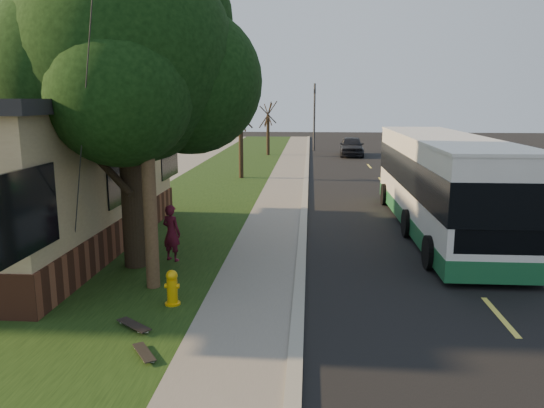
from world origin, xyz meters
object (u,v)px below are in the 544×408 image
at_px(utility_pole, 144,80).
at_px(skateboard_main, 144,353).
at_px(leafy_tree, 129,60).
at_px(transit_bus, 441,181).
at_px(distant_car, 352,146).
at_px(bare_tree_near, 241,139).
at_px(skateboard_spare, 134,325).
at_px(fire_hydrant, 172,288).
at_px(bare_tree_far, 268,129).
at_px(skateboarder, 171,233).
at_px(traffic_signal, 314,112).

bearing_deg(utility_pole, skateboard_main, -75.99).
height_order(leafy_tree, skateboard_main, leafy_tree).
xyz_separation_m(leafy_tree, transit_bus, (8.62, 4.47, -3.52)).
relative_size(transit_bus, distant_car, 2.64).
distance_m(bare_tree_near, skateboard_spare, 19.31).
height_order(fire_hydrant, distant_car, distant_car).
bearing_deg(distant_car, transit_bus, -84.61).
distance_m(utility_pole, distant_car, 30.36).
xyz_separation_m(bare_tree_far, distant_car, (6.33, 0.37, -1.27)).
relative_size(bare_tree_far, skateboard_main, 5.46).
relative_size(bare_tree_far, transit_bus, 0.35).
distance_m(fire_hydrant, skateboarder, 3.13).
distance_m(fire_hydrant, transit_bus, 10.09).
relative_size(fire_hydrant, utility_pole, 0.08).
bearing_deg(fire_hydrant, leafy_tree, 120.67).
bearing_deg(skateboarder, skateboard_main, 125.69).
distance_m(fire_hydrant, utility_pole, 4.37).
bearing_deg(skateboard_main, utility_pole, 104.01).
xyz_separation_m(skateboarder, distant_car, (6.71, 27.36, -0.08)).
relative_size(transit_bus, skateboard_spare, 14.34).
relative_size(bare_tree_far, traffic_signal, 0.73).
bearing_deg(utility_pole, bare_tree_near, 90.66).
relative_size(fire_hydrant, transit_bus, 0.06).
bearing_deg(bare_tree_near, traffic_signal, 75.96).
relative_size(bare_tree_near, skateboard_spare, 5.41).
distance_m(bare_tree_near, distant_car, 14.20).
distance_m(fire_hydrant, distant_car, 30.94).
bearing_deg(bare_tree_near, bare_tree_far, 87.61).
bearing_deg(skateboarder, leafy_tree, 50.61).
bearing_deg(bare_tree_far, skateboard_spare, -90.04).
xyz_separation_m(traffic_signal, transit_bus, (3.95, -26.88, -1.52)).
distance_m(bare_tree_far, distant_car, 6.46).
bearing_deg(bare_tree_far, skateboarder, -90.82).
distance_m(skateboard_spare, distant_car, 32.20).
bearing_deg(skateboard_spare, leafy_tree, 106.64).
bearing_deg(fire_hydrant, bare_tree_far, 90.76).
relative_size(bare_tree_far, skateboarder, 2.70).
relative_size(fire_hydrant, distant_car, 0.17).
relative_size(transit_bus, skateboarder, 7.64).
height_order(bare_tree_far, skateboard_spare, bare_tree_far).
distance_m(transit_bus, skateboard_main, 11.75).
xyz_separation_m(leafy_tree, traffic_signal, (4.67, 31.35, -2.00)).
distance_m(leafy_tree, traffic_signal, 31.76).
distance_m(utility_pole, skateboard_main, 5.60).
relative_size(fire_hydrant, skateboard_spare, 0.93).
bearing_deg(bare_tree_far, distant_car, 3.32).
bearing_deg(skateboarder, traffic_signal, -71.06).
relative_size(bare_tree_far, skateboard_spare, 5.06).
xyz_separation_m(fire_hydrant, leafy_tree, (-1.57, 2.65, 4.73)).
relative_size(traffic_signal, distant_car, 1.27).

